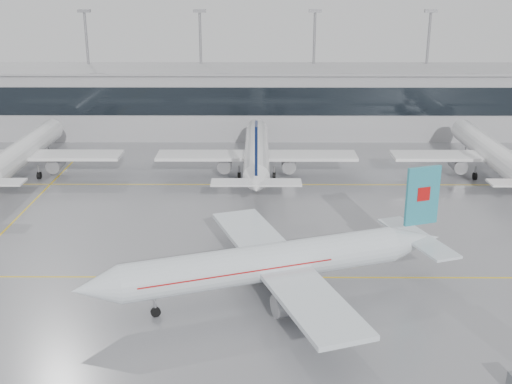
{
  "coord_description": "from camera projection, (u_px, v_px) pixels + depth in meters",
  "views": [
    {
      "loc": [
        0.32,
        -58.36,
        29.01
      ],
      "look_at": [
        0.0,
        12.0,
        5.0
      ],
      "focal_mm": 45.0,
      "sensor_mm": 36.0,
      "label": 1
    }
  ],
  "objects": [
    {
      "name": "light_masts",
      "position": [
        257.0,
        59.0,
        124.65
      ],
      "size": [
        156.4,
        1.0,
        22.6
      ],
      "color": "gray",
      "rests_on": "ground"
    },
    {
      "name": "parked_jet_d",
      "position": [
        492.0,
        153.0,
        95.14
      ],
      "size": [
        29.64,
        36.96,
        11.72
      ],
      "rotation": [
        0.0,
        0.0,
        1.57
      ],
      "color": "white",
      "rests_on": "ground"
    },
    {
      "name": "taxi_line_main",
      "position": [
        255.0,
        277.0,
        64.6
      ],
      "size": [
        120.0,
        0.25,
        0.01
      ],
      "primitive_type": "cube",
      "color": "yellow",
      "rests_on": "ground"
    },
    {
      "name": "terminal",
      "position": [
        257.0,
        102.0,
        121.34
      ],
      "size": [
        180.0,
        15.0,
        12.0
      ],
      "primitive_type": "cube",
      "color": "gray",
      "rests_on": "ground"
    },
    {
      "name": "terminal_glass",
      "position": [
        257.0,
        102.0,
        113.71
      ],
      "size": [
        180.0,
        0.2,
        5.0
      ],
      "primitive_type": "cube",
      "color": "black",
      "rests_on": "ground"
    },
    {
      "name": "ground",
      "position": [
        255.0,
        277.0,
        64.6
      ],
      "size": [
        320.0,
        320.0,
        0.0
      ],
      "primitive_type": "plane",
      "color": "gray",
      "rests_on": "ground"
    },
    {
      "name": "parked_jet_b",
      "position": [
        22.0,
        153.0,
        95.44
      ],
      "size": [
        29.64,
        36.96,
        11.72
      ],
      "rotation": [
        0.0,
        0.0,
        1.57
      ],
      "color": "white",
      "rests_on": "ground"
    },
    {
      "name": "taxi_line_north",
      "position": [
        257.0,
        185.0,
        92.99
      ],
      "size": [
        120.0,
        0.25,
        0.01
      ],
      "primitive_type": "cube",
      "color": "yellow",
      "rests_on": "ground"
    },
    {
      "name": "air_canada_jet",
      "position": [
        277.0,
        262.0,
        59.61
      ],
      "size": [
        35.37,
        28.78,
        11.36
      ],
      "rotation": [
        0.0,
        0.0,
        3.48
      ],
      "color": "silver",
      "rests_on": "ground"
    },
    {
      "name": "parked_jet_c",
      "position": [
        257.0,
        153.0,
        95.29
      ],
      "size": [
        29.64,
        36.96,
        11.72
      ],
      "rotation": [
        0.0,
        0.0,
        1.57
      ],
      "color": "white",
      "rests_on": "ground"
    },
    {
      "name": "taxi_line_cross",
      "position": [
        13.0,
        222.0,
        78.93
      ],
      "size": [
        0.25,
        60.0,
        0.01
      ],
      "primitive_type": "cube",
      "color": "yellow",
      "rests_on": "ground"
    },
    {
      "name": "terminal_roof",
      "position": [
        257.0,
        69.0,
        119.34
      ],
      "size": [
        182.0,
        16.0,
        0.4
      ],
      "primitive_type": "cube",
      "color": "gray",
      "rests_on": "ground"
    }
  ]
}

